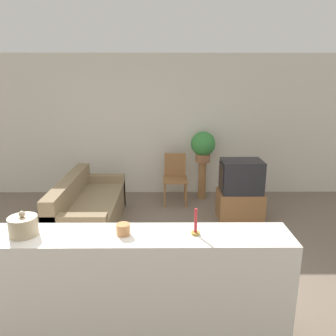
{
  "coord_description": "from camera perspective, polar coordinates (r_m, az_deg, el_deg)",
  "views": [
    {
      "loc": [
        0.48,
        -2.93,
        2.23
      ],
      "look_at": [
        0.51,
        2.15,
        0.85
      ],
      "focal_mm": 35.0,
      "sensor_mm": 36.0,
      "label": 1
    }
  ],
  "objects": [
    {
      "name": "ground_plane",
      "position": [
        3.71,
        -8.29,
        -21.88
      ],
      "size": [
        14.0,
        14.0,
        0.0
      ],
      "primitive_type": "plane",
      "color": "#756656"
    },
    {
      "name": "wall_back",
      "position": [
        6.44,
        -4.66,
        7.3
      ],
      "size": [
        9.0,
        0.06,
        2.7
      ],
      "color": "beige",
      "rests_on": "ground_plane"
    },
    {
      "name": "couch",
      "position": [
        5.22,
        -13.7,
        -7.09
      ],
      "size": [
        0.82,
        1.93,
        0.79
      ],
      "color": "#847051",
      "rests_on": "ground_plane"
    },
    {
      "name": "tv_stand",
      "position": [
        5.58,
        12.38,
        -6.2
      ],
      "size": [
        0.73,
        0.52,
        0.45
      ],
      "color": "olive",
      "rests_on": "ground_plane"
    },
    {
      "name": "television",
      "position": [
        5.43,
        12.61,
        -1.38
      ],
      "size": [
        0.66,
        0.49,
        0.52
      ],
      "color": "#232328",
      "rests_on": "tv_stand"
    },
    {
      "name": "wooden_chair",
      "position": [
        6.05,
        1.25,
        -1.32
      ],
      "size": [
        0.44,
        0.44,
        0.9
      ],
      "color": "olive",
      "rests_on": "ground_plane"
    },
    {
      "name": "plant_stand",
      "position": [
        6.31,
        5.95,
        -2.1
      ],
      "size": [
        0.14,
        0.14,
        0.73
      ],
      "color": "olive",
      "rests_on": "ground_plane"
    },
    {
      "name": "potted_plant",
      "position": [
        6.14,
        6.12,
        3.97
      ],
      "size": [
        0.46,
        0.46,
        0.57
      ],
      "color": "#8E5B3D",
      "rests_on": "plant_stand"
    },
    {
      "name": "foreground_counter",
      "position": [
        2.98,
        -10.17,
        -20.23
      ],
      "size": [
        2.98,
        0.44,
        1.03
      ],
      "color": "white",
      "rests_on": "ground_plane"
    },
    {
      "name": "decorative_bowl",
      "position": [
        2.87,
        -23.9,
        -9.18
      ],
      "size": [
        0.23,
        0.23,
        0.2
      ],
      "color": "tan",
      "rests_on": "foreground_counter"
    },
    {
      "name": "candle_jar",
      "position": [
        2.67,
        -7.81,
        -10.53
      ],
      "size": [
        0.11,
        0.11,
        0.09
      ],
      "color": "#C6844C",
      "rests_on": "foreground_counter"
    },
    {
      "name": "candlestick",
      "position": [
        2.65,
        4.82,
        -10.08
      ],
      "size": [
        0.07,
        0.07,
        0.22
      ],
      "color": "#B7933D",
      "rests_on": "foreground_counter"
    }
  ]
}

